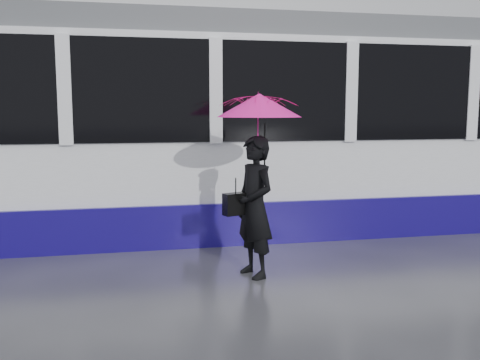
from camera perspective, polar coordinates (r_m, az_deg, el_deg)
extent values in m
plane|color=#27272C|center=(6.65, 4.25, -9.52)|extent=(90.00, 90.00, 0.00)
cube|color=#3F3D38|center=(8.31, 0.82, -5.96)|extent=(34.00, 0.07, 0.02)
cube|color=#3F3D38|center=(9.69, -1.06, -4.02)|extent=(34.00, 0.07, 0.02)
cube|color=white|center=(9.38, 11.46, 4.78)|extent=(24.00, 2.40, 2.95)
cube|color=#130965|center=(9.51, 11.27, -2.54)|extent=(24.00, 2.56, 0.62)
cube|color=black|center=(9.38, 11.56, 8.91)|extent=(23.00, 2.48, 1.40)
cube|color=#4F5155|center=(9.45, 11.72, 14.82)|extent=(23.60, 2.20, 0.35)
imported|color=black|center=(6.21, 1.57, -2.88)|extent=(0.58, 0.70, 1.65)
imported|color=#F9159B|center=(6.13, 2.06, 5.56)|extent=(1.16, 1.17, 0.82)
cone|color=#F9159B|center=(6.12, 2.07, 7.97)|extent=(1.24, 1.24, 0.27)
cylinder|color=black|center=(6.13, 2.07, 9.42)|extent=(0.01, 0.01, 0.06)
cylinder|color=black|center=(6.18, 2.65, 2.71)|extent=(0.02, 0.02, 0.72)
cube|color=black|center=(6.18, -0.46, -2.57)|extent=(0.32, 0.22, 0.26)
cylinder|color=black|center=(6.15, -0.46, -0.57)|extent=(0.01, 0.01, 0.18)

